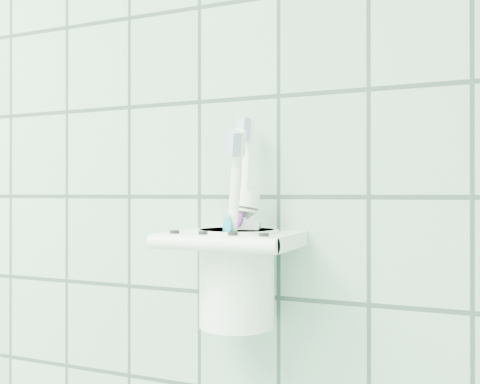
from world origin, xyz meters
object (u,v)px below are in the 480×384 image
object	(u,v)px
toothbrush_pink	(239,228)
toothbrush_blue	(235,216)
toothbrush_orange	(225,220)
holder_bracket	(233,241)
toothpaste_tube	(229,245)
cup	(237,274)

from	to	relation	value
toothbrush_pink	toothbrush_blue	world-z (taller)	toothbrush_blue
toothbrush_orange	toothbrush_pink	bearing A→B (deg)	96.13
holder_bracket	toothbrush_pink	xyz separation A→B (m)	(-0.00, 0.02, 0.01)
toothbrush_blue	toothbrush_pink	bearing A→B (deg)	132.59
toothbrush_orange	toothpaste_tube	world-z (taller)	toothbrush_orange
cup	holder_bracket	bearing A→B (deg)	-124.38
holder_bracket	toothbrush_blue	world-z (taller)	toothbrush_blue
holder_bracket	toothbrush_pink	bearing A→B (deg)	95.92
toothbrush_blue	holder_bracket	bearing A→B (deg)	148.48
holder_bracket	toothpaste_tube	world-z (taller)	toothpaste_tube
toothbrush_blue	toothpaste_tube	world-z (taller)	toothbrush_blue
toothbrush_blue	toothbrush_orange	world-z (taller)	toothbrush_blue
holder_bracket	toothpaste_tube	distance (m)	0.01
cup	toothbrush_orange	bearing A→B (deg)	179.22
toothbrush_pink	cup	bearing A→B (deg)	-71.25
cup	toothbrush_pink	bearing A→B (deg)	106.28
toothbrush_blue	toothpaste_tube	xyz separation A→B (m)	(-0.01, 0.00, -0.03)
holder_bracket	toothbrush_blue	bearing A→B (deg)	-56.76
toothpaste_tube	holder_bracket	bearing A→B (deg)	81.91
cup	toothbrush_orange	xyz separation A→B (m)	(-0.01, 0.00, 0.06)
toothbrush_pink	toothbrush_blue	distance (m)	0.04
cup	toothbrush_orange	size ratio (longest dim) A/B	0.50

